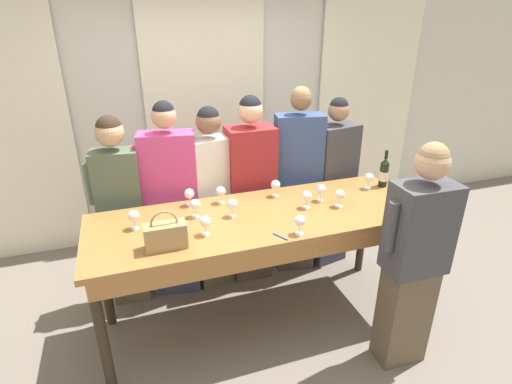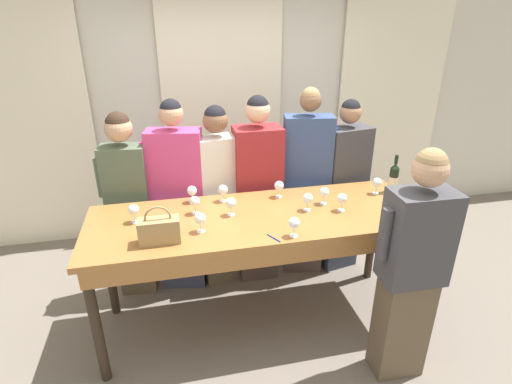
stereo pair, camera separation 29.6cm
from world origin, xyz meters
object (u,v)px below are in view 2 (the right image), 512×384
(wine_glass_back_left, at_px, (324,192))
(wine_glass_back_right, at_px, (308,198))
(host_pouring, at_px, (411,269))
(guest_navy_coat, at_px, (306,184))
(wine_bottle, at_px, (394,178))
(handbag, at_px, (159,230))
(wine_glass_near_host, at_px, (223,190))
(wine_glass_by_bottle, at_px, (200,219))
(guest_olive_jacket, at_px, (129,203))
(tasting_bar, at_px, (259,229))
(wine_glass_back_mid, at_px, (377,183))
(guest_beige_cap, at_px, (343,187))
(guest_striped_shirt, at_px, (258,191))
(wine_glass_front_left, at_px, (279,186))
(wine_glass_center_right, at_px, (342,199))
(wine_glass_front_mid, at_px, (195,202))
(guest_pink_top, at_px, (178,198))
(wine_glass_center_mid, at_px, (294,223))
(wine_glass_center_left, at_px, (192,191))
(wine_glass_front_right, at_px, (231,203))
(guest_cream_sweater, at_px, (218,195))
(wine_glass_by_handbag, at_px, (134,210))

(wine_glass_back_left, distance_m, wine_glass_back_right, 0.18)
(wine_glass_back_right, bearing_deg, host_pouring, -56.50)
(wine_glass_back_right, xyz_separation_m, guest_navy_coat, (0.21, 0.63, -0.16))
(wine_glass_back_right, bearing_deg, wine_bottle, 12.20)
(handbag, bearing_deg, wine_glass_near_host, 47.09)
(wine_glass_by_bottle, distance_m, guest_navy_coat, 1.30)
(guest_olive_jacket, bearing_deg, tasting_bar, -34.15)
(wine_glass_back_mid, relative_size, guest_beige_cap, 0.08)
(wine_glass_back_right, xyz_separation_m, guest_striped_shirt, (-0.24, 0.63, -0.19))
(wine_glass_by_bottle, bearing_deg, wine_bottle, 11.48)
(wine_glass_front_left, bearing_deg, guest_striped_shirt, 105.28)
(wine_glass_front_left, bearing_deg, wine_glass_center_right, -40.74)
(wine_bottle, xyz_separation_m, guest_striped_shirt, (-1.05, 0.46, -0.21))
(handbag, distance_m, guest_striped_shirt, 1.22)
(guest_olive_jacket, bearing_deg, guest_beige_cap, 0.00)
(wine_glass_front_mid, xyz_separation_m, wine_glass_back_right, (0.83, -0.12, 0.00))
(wine_glass_front_mid, distance_m, guest_pink_top, 0.55)
(wine_glass_center_mid, height_order, wine_glass_back_right, same)
(guest_pink_top, bearing_deg, wine_glass_back_left, -26.59)
(wine_bottle, relative_size, guest_beige_cap, 0.19)
(wine_glass_near_host, height_order, guest_beige_cap, guest_beige_cap)
(guest_olive_jacket, bearing_deg, guest_navy_coat, -0.00)
(handbag, bearing_deg, wine_glass_front_left, 28.47)
(wine_glass_front_left, height_order, wine_glass_center_left, same)
(wine_glass_by_bottle, bearing_deg, wine_glass_back_left, 13.42)
(tasting_bar, xyz_separation_m, guest_beige_cap, (0.96, 0.66, -0.02))
(wine_glass_back_left, relative_size, guest_olive_jacket, 0.08)
(wine_glass_back_left, distance_m, wine_glass_back_mid, 0.50)
(guest_pink_top, height_order, guest_beige_cap, guest_pink_top)
(guest_olive_jacket, bearing_deg, wine_glass_back_left, -20.06)
(guest_beige_cap, bearing_deg, wine_glass_back_mid, -81.28)
(wine_bottle, distance_m, host_pouring, 0.97)
(wine_glass_near_host, xyz_separation_m, guest_olive_jacket, (-0.76, 0.34, -0.19))
(wine_bottle, height_order, host_pouring, host_pouring)
(wine_glass_front_left, distance_m, wine_glass_back_mid, 0.81)
(wine_glass_by_bottle, bearing_deg, wine_glass_front_right, 39.49)
(wine_glass_back_mid, height_order, guest_beige_cap, guest_beige_cap)
(wine_glass_back_mid, relative_size, guest_cream_sweater, 0.08)
(guest_olive_jacket, relative_size, guest_pink_top, 0.95)
(wine_glass_center_right, bearing_deg, wine_glass_back_mid, 29.40)
(wine_glass_front_right, height_order, guest_striped_shirt, guest_striped_shirt)
(wine_glass_back_left, relative_size, wine_glass_by_handbag, 1.00)
(wine_glass_front_right, xyz_separation_m, wine_glass_by_handbag, (-0.69, 0.04, 0.00))
(wine_glass_back_left, height_order, guest_beige_cap, guest_beige_cap)
(handbag, relative_size, wine_glass_back_left, 1.90)
(tasting_bar, xyz_separation_m, wine_glass_by_bottle, (-0.44, -0.12, 0.20))
(wine_glass_front_right, bearing_deg, wine_glass_center_right, -7.35)
(wine_glass_center_left, height_order, wine_glass_by_handbag, same)
(tasting_bar, distance_m, wine_glass_front_left, 0.43)
(wine_glass_by_bottle, relative_size, host_pouring, 0.08)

